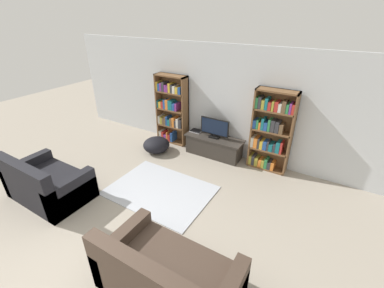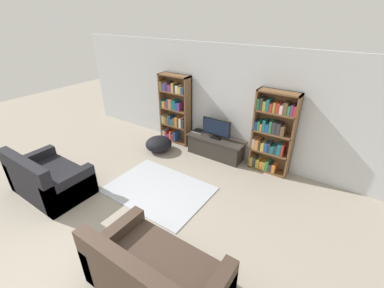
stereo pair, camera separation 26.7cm
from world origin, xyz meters
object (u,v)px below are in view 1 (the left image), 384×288
Objects in this scene: beanbag_ottoman at (156,145)px; television at (215,128)px; tv_stand at (214,146)px; bookshelf_left at (172,110)px; laptop at (196,131)px; bookshelf_right at (271,131)px; couch_right_sofa at (167,277)px; couch_left_sectional at (47,184)px.

television is at bearing 23.53° from beanbag_ottoman.
tv_stand is at bearing 23.78° from beanbag_ottoman.
beanbag_ottoman is at bearing -90.42° from bookshelf_left.
tv_stand is 0.50m from television.
tv_stand is at bearing 90.00° from television.
laptop is (-0.55, 0.08, -0.24)m from television.
bookshelf_right reaches higher than television.
bookshelf_left is 2.73× the size of beanbag_ottoman.
couch_right_sofa is (1.64, -3.52, -0.21)m from laptop.
bookshelf_right is 2.73× the size of beanbag_ottoman.
beanbag_ottoman is at bearing 76.08° from couch_left_sectional.
bookshelf_left is 2.52× the size of television.
laptop is (0.78, -0.05, -0.39)m from bookshelf_left.
bookshelf_right is 1.27× the size of tv_stand.
beanbag_ottoman is at bearing 130.23° from couch_right_sofa.
bookshelf_left reaches higher than television.
television reaches higher than beanbag_ottoman.
tv_stand is 1.46m from beanbag_ottoman.
bookshelf_left and bookshelf_right have the same top height.
tv_stand is 3.66m from couch_left_sectional.
tv_stand is 4.98× the size of laptop.
bookshelf_right is 1.87m from laptop.
bookshelf_left reaches higher than beanbag_ottoman.
television reaches higher than couch_left_sectional.
couch_right_sofa is at bearing -72.43° from television.
couch_right_sofa is at bearing -65.00° from laptop.
bookshelf_right is 2.52× the size of television.
couch_left_sectional is (-1.95, -3.09, 0.06)m from tv_stand.
laptop is 3.89m from couch_right_sofa.
bookshelf_right is 6.31× the size of laptop.
couch_right_sofa reaches higher than tv_stand.
beanbag_ottoman is at bearing -156.47° from television.
beanbag_ottoman is (0.62, 2.50, -0.12)m from couch_left_sectional.
television reaches higher than tv_stand.
couch_right_sofa is (1.09, -3.44, -0.46)m from television.
couch_right_sofa is (2.42, -3.58, -0.61)m from bookshelf_left.
bookshelf_right reaches higher than laptop.
beanbag_ottoman is at bearing -156.22° from tv_stand.
television is (-1.28, -0.13, -0.16)m from bookshelf_right.
bookshelf_right reaches higher than beanbag_ottoman.
laptop reaches higher than tv_stand.
bookshelf_left is 6.31× the size of laptop.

